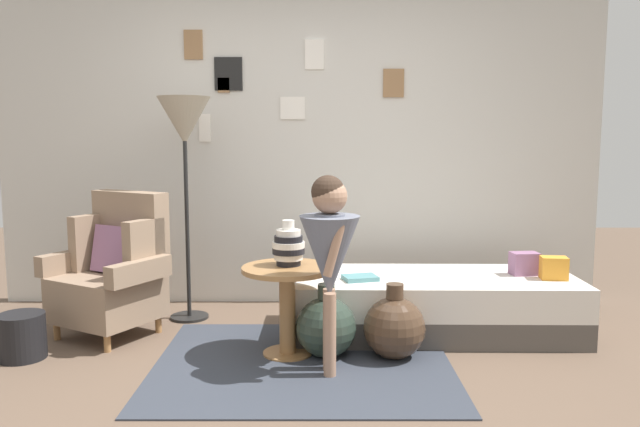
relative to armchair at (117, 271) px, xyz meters
name	(u,v)px	position (x,y,z in m)	size (l,w,h in m)	color
ground_plane	(290,399)	(1.24, -1.08, -0.44)	(12.00, 12.00, 0.00)	brown
gallery_wall	(302,142)	(1.24, 0.87, 0.86)	(4.80, 0.12, 2.60)	beige
rug	(305,363)	(1.30, -0.58, -0.43)	(1.76, 1.50, 0.01)	#333842
armchair	(117,271)	(0.00, 0.00, 0.00)	(0.90, 0.83, 0.97)	#9E7042
daybed	(438,304)	(2.20, 0.02, -0.24)	(1.91, 0.82, 0.40)	#4C4742
pillow_head	(557,268)	(2.97, -0.08, 0.04)	(0.17, 0.12, 0.15)	orange
pillow_mid	(527,264)	(2.81, 0.05, 0.04)	(0.18, 0.12, 0.16)	gray
side_table	(290,292)	(1.20, -0.43, -0.04)	(0.56, 0.56, 0.56)	#9E7042
vase_striped	(291,247)	(1.21, -0.39, 0.24)	(0.20, 0.20, 0.28)	black
floor_lamp	(187,129)	(0.43, 0.35, 0.96)	(0.38, 0.38, 1.63)	black
person_child	(332,248)	(1.46, -0.74, 0.29)	(0.34, 0.34, 1.14)	#A37A60
book_on_daybed	(363,278)	(1.67, -0.11, -0.02)	(0.22, 0.16, 0.03)	teal
demijohn_near	(329,327)	(1.44, -0.46, -0.25)	(0.37, 0.37, 0.46)	#2D3D33
demijohn_far	(397,327)	(1.86, -0.48, -0.25)	(0.38, 0.38, 0.46)	#473323
magazine_basket	(25,336)	(-0.41, -0.49, -0.30)	(0.28, 0.28, 0.28)	black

